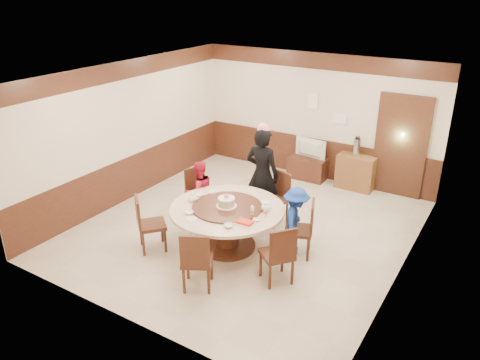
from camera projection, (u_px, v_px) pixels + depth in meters
The scene contains 30 objects.
room at pixel (248, 174), 8.19m from camera, with size 6.00×6.04×2.84m.
banquet_table at pixel (227, 219), 7.79m from camera, with size 1.90×1.90×0.78m.
chair_0 at pixel (299, 238), 7.67m from camera, with size 0.57×0.57×0.97m.
chair_1 at pixel (274, 207), 8.72m from camera, with size 0.54×0.55×0.97m.
chair_2 at pixel (201, 203), 8.90m from camera, with size 0.57×0.57×0.97m.
chair_3 at pixel (151, 233), 7.83m from camera, with size 0.62×0.62×0.97m.
chair_4 at pixel (198, 270), 6.84m from camera, with size 0.60×0.60×0.97m.
chair_5 at pixel (277, 264), 6.98m from camera, with size 0.62×0.62×0.97m.
person_standing at pixel (262, 175), 8.62m from camera, with size 0.66×0.43×1.80m, color black.
person_red at pixel (199, 192), 8.65m from camera, with size 0.58×0.45×1.20m, color #B0172D.
person_blue at pixel (296, 221), 7.64m from camera, with size 0.75×0.43×1.16m, color #173C98.
birthday_cake at pixel (226, 202), 7.66m from camera, with size 0.34×0.34×0.22m.
teapot_left at pixel (193, 198), 7.90m from camera, with size 0.17×0.15×0.13m, color white.
teapot_right at pixel (266, 207), 7.58m from camera, with size 0.17×0.15×0.13m, color white.
bowl_0 at pixel (213, 192), 8.21m from camera, with size 0.16×0.16×0.04m, color white.
bowl_1 at pixel (229, 226), 7.09m from camera, with size 0.15×0.15×0.05m, color white.
bowl_2 at pixel (189, 213), 7.50m from camera, with size 0.14×0.14×0.04m, color white.
bowl_3 at pixel (256, 220), 7.27m from camera, with size 0.12×0.12×0.04m, color white.
bowl_4 at pixel (199, 195), 8.12m from camera, with size 0.14×0.14×0.03m, color white.
saucer_near at pixel (191, 219), 7.32m from camera, with size 0.18×0.18×0.01m, color white.
saucer_far at pixel (266, 202), 7.88m from camera, with size 0.18×0.18×0.01m, color white.
shrimp_platter at pixel (245, 223), 7.16m from camera, with size 0.30×0.20×0.06m.
bottle_0 at pixel (252, 211), 7.41m from camera, with size 0.06×0.06×0.16m, color white.
bottle_1 at pixel (265, 212), 7.40m from camera, with size 0.06×0.06×0.16m, color white.
tv_stand at pixel (307, 168), 10.68m from camera, with size 0.85×0.45×0.50m, color #412014.
television at pixel (309, 149), 10.49m from camera, with size 0.76×0.10×0.44m, color gray.
side_cabinet at pixel (356, 172), 10.11m from camera, with size 0.80×0.40×0.75m, color brown.
thermos at pixel (357, 147), 9.91m from camera, with size 0.15×0.15×0.38m, color silver.
notice_left at pixel (312, 101), 10.28m from camera, with size 0.25×0.00×0.35m, color white.
notice_right at pixel (339, 119), 10.08m from camera, with size 0.30×0.00×0.22m, color white.
Camera 1 is at (3.88, -6.50, 4.21)m, focal length 35.00 mm.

